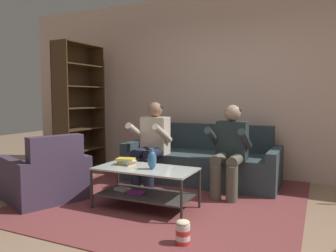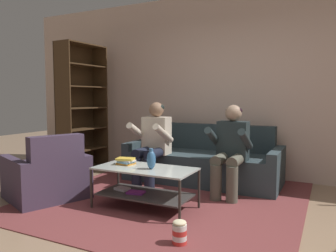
# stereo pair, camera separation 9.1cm
# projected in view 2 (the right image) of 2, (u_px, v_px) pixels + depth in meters

# --- Properties ---
(ground) EXTENTS (16.80, 16.80, 0.00)m
(ground) POSITION_uv_depth(u_px,v_px,m) (180.00, 232.00, 3.03)
(ground) COLOR #9A7B5F
(back_partition) EXTENTS (8.40, 0.12, 2.90)m
(back_partition) POSITION_uv_depth(u_px,v_px,m) (245.00, 84.00, 5.10)
(back_partition) COLOR beige
(back_partition) RESTS_ON ground
(couch) EXTENTS (2.24, 0.89, 0.83)m
(couch) POSITION_uv_depth(u_px,v_px,m) (203.00, 163.00, 4.86)
(couch) COLOR #314147
(couch) RESTS_ON ground
(person_seated_left) EXTENTS (0.50, 0.58, 1.18)m
(person_seated_left) POSITION_uv_depth(u_px,v_px,m) (153.00, 140.00, 4.61)
(person_seated_left) COLOR #1C2133
(person_seated_left) RESTS_ON ground
(person_seated_right) EXTENTS (0.50, 0.58, 1.15)m
(person_seated_right) POSITION_uv_depth(u_px,v_px,m) (230.00, 146.00, 4.11)
(person_seated_right) COLOR #57584A
(person_seated_right) RESTS_ON ground
(coffee_table) EXTENTS (1.12, 0.55, 0.47)m
(coffee_table) POSITION_uv_depth(u_px,v_px,m) (144.00, 181.00, 3.66)
(coffee_table) COLOR silver
(coffee_table) RESTS_ON ground
(area_rug) EXTENTS (3.12, 3.38, 0.01)m
(area_rug) POSITION_uv_depth(u_px,v_px,m) (174.00, 195.00, 4.17)
(area_rug) COLOR brown
(area_rug) RESTS_ON ground
(vase) EXTENTS (0.10, 0.10, 0.23)m
(vase) POSITION_uv_depth(u_px,v_px,m) (151.00, 159.00, 3.57)
(vase) COLOR #32608F
(vase) RESTS_ON coffee_table
(book_stack) EXTENTS (0.23, 0.19, 0.08)m
(book_stack) POSITION_uv_depth(u_px,v_px,m) (126.00, 161.00, 3.82)
(book_stack) COLOR orange
(book_stack) RESTS_ON coffee_table
(bookshelf) EXTENTS (0.39, 0.93, 2.14)m
(bookshelf) POSITION_uv_depth(u_px,v_px,m) (79.00, 114.00, 5.59)
(bookshelf) COLOR #442F1B
(bookshelf) RESTS_ON ground
(armchair) EXTENTS (1.09, 1.10, 0.81)m
(armchair) POSITION_uv_depth(u_px,v_px,m) (47.00, 177.00, 4.03)
(armchair) COLOR #403247
(armchair) RESTS_ON ground
(popcorn_tub) EXTENTS (0.12, 0.12, 0.22)m
(popcorn_tub) POSITION_uv_depth(u_px,v_px,m) (180.00, 232.00, 2.77)
(popcorn_tub) COLOR red
(popcorn_tub) RESTS_ON ground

